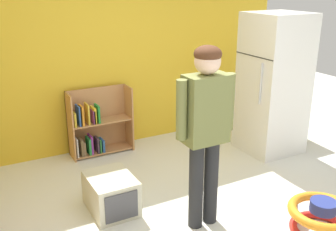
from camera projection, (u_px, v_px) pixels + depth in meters
back_wall at (106, 46)px, 5.04m from camera, size 5.20×0.06×2.70m
refrigerator at (273, 84)px, 5.04m from camera, size 0.73×0.68×1.78m
bookshelf at (96, 126)px, 5.09m from camera, size 0.80×0.28×0.85m
standing_person at (206, 121)px, 3.38m from camera, size 0.57×0.23×1.66m
baby_walker at (322, 217)px, 3.52m from camera, size 0.60×0.60×0.32m
pet_carrier at (111, 194)px, 3.86m from camera, size 0.42×0.55×0.36m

